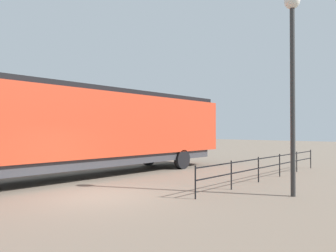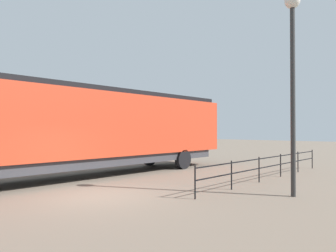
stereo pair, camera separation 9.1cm
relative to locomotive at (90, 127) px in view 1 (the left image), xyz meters
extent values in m
plane|color=#756656|center=(4.08, -2.37, -2.37)|extent=(120.00, 120.00, 0.00)
cube|color=red|center=(0.00, -0.50, 0.12)|extent=(3.09, 18.09, 2.98)
cube|color=black|center=(0.00, 7.44, -0.33)|extent=(2.97, 2.19, 2.09)
cube|color=black|center=(0.00, -0.50, 1.73)|extent=(2.78, 17.36, 0.24)
cube|color=#38383D|center=(0.00, -0.50, -1.60)|extent=(2.78, 16.64, 0.45)
cylinder|color=black|center=(-1.40, 5.28, -1.82)|extent=(0.30, 1.10, 1.10)
cylinder|color=black|center=(1.40, 5.28, -1.82)|extent=(0.30, 1.10, 1.10)
cylinder|color=#2D2D2D|center=(8.95, 2.01, 0.85)|extent=(0.16, 0.16, 6.44)
sphere|color=silver|center=(8.95, 2.01, 4.23)|extent=(0.52, 0.52, 0.52)
cube|color=black|center=(6.77, 5.02, -1.37)|extent=(0.04, 11.13, 0.04)
cube|color=black|center=(6.77, 5.02, -1.78)|extent=(0.04, 11.13, 0.04)
cylinder|color=black|center=(6.77, -0.54, -1.83)|extent=(0.05, 0.05, 1.08)
cylinder|color=black|center=(6.77, 1.68, -1.83)|extent=(0.05, 0.05, 1.08)
cylinder|color=black|center=(6.77, 3.91, -1.83)|extent=(0.05, 0.05, 1.08)
cylinder|color=black|center=(6.77, 6.13, -1.83)|extent=(0.05, 0.05, 1.08)
cylinder|color=black|center=(6.77, 8.36, -1.83)|extent=(0.05, 0.05, 1.08)
cylinder|color=black|center=(6.77, 10.58, -1.83)|extent=(0.05, 0.05, 1.08)
camera|label=1|loc=(12.95, -8.68, -0.14)|focal=33.70mm
camera|label=2|loc=(13.01, -8.62, -0.14)|focal=33.70mm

